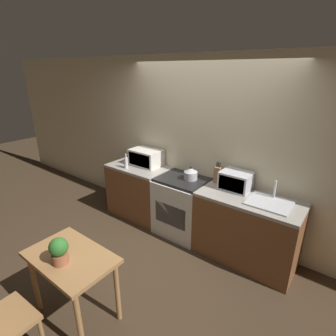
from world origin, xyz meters
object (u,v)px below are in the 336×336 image
Objects in this scene: kettle at (191,174)px; stove_range at (182,206)px; dining_table at (72,266)px; bottle at (126,163)px; toaster_oven at (236,181)px; microwave at (146,157)px.

stove_range is at bearing -153.70° from kettle.
bottle is at bearing 119.71° from dining_table.
toaster_oven is at bearing 7.08° from kettle.
bottle is 1.97m from dining_table.
stove_range is at bearing -170.08° from toaster_oven.
microwave is 2.17m from dining_table.
toaster_oven is (0.75, 0.13, 0.57)m from stove_range.
kettle is at bearing 26.30° from stove_range.
stove_range is 1.00m from microwave.
microwave is 2.12× the size of bottle.
kettle is 0.91m from microwave.
kettle is 0.84× the size of bottle.
bottle is at bearing -168.98° from stove_range.
microwave is at bearing 111.97° from dining_table.
stove_range is 4.52× the size of kettle.
kettle is at bearing -3.83° from microwave.
stove_range is at bearing 89.72° from dining_table.
microwave is at bearing 62.02° from bottle.
toaster_oven reaches higher than stove_range.
dining_table is (0.80, -1.98, -0.41)m from microwave.
bottle reaches higher than dining_table.
toaster_oven reaches higher than dining_table.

